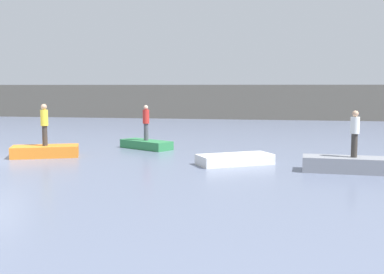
{
  "coord_description": "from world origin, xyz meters",
  "views": [
    {
      "loc": [
        11.5,
        -17.79,
        3.06
      ],
      "look_at": [
        7.82,
        2.17,
        0.91
      ],
      "focal_mm": 44.86,
      "sensor_mm": 36.0,
      "label": 1
    }
  ],
  "objects_px": {
    "person_yellow_shirt": "(44,122)",
    "person_white_shirt": "(355,131)",
    "rowboat_orange": "(45,151)",
    "rowboat_green": "(146,145)",
    "rowboat_grey": "(354,165)",
    "person_red_shirt": "(146,121)",
    "rowboat_white": "(235,159)"
  },
  "relations": [
    {
      "from": "rowboat_orange",
      "to": "person_red_shirt",
      "type": "distance_m",
      "value": 5.08
    },
    {
      "from": "rowboat_white",
      "to": "person_red_shirt",
      "type": "xyz_separation_m",
      "value": [
        -4.74,
        3.98,
        1.17
      ]
    },
    {
      "from": "rowboat_grey",
      "to": "person_white_shirt",
      "type": "relative_size",
      "value": 2.13
    },
    {
      "from": "rowboat_orange",
      "to": "rowboat_grey",
      "type": "height_order",
      "value": "rowboat_grey"
    },
    {
      "from": "person_white_shirt",
      "to": "person_yellow_shirt",
      "type": "bearing_deg",
      "value": 173.16
    },
    {
      "from": "rowboat_orange",
      "to": "person_white_shirt",
      "type": "xyz_separation_m",
      "value": [
        12.65,
        -1.52,
        1.23
      ]
    },
    {
      "from": "person_yellow_shirt",
      "to": "person_white_shirt",
      "type": "bearing_deg",
      "value": -6.84
    },
    {
      "from": "person_yellow_shirt",
      "to": "person_white_shirt",
      "type": "height_order",
      "value": "person_yellow_shirt"
    },
    {
      "from": "rowboat_green",
      "to": "rowboat_orange",
      "type": "bearing_deg",
      "value": -105.89
    },
    {
      "from": "rowboat_grey",
      "to": "person_yellow_shirt",
      "type": "distance_m",
      "value": 12.8
    },
    {
      "from": "rowboat_orange",
      "to": "person_red_shirt",
      "type": "relative_size",
      "value": 1.62
    },
    {
      "from": "rowboat_green",
      "to": "person_white_shirt",
      "type": "distance_m",
      "value": 10.41
    },
    {
      "from": "rowboat_grey",
      "to": "person_red_shirt",
      "type": "relative_size",
      "value": 2.05
    },
    {
      "from": "rowboat_white",
      "to": "person_red_shirt",
      "type": "height_order",
      "value": "person_red_shirt"
    },
    {
      "from": "rowboat_orange",
      "to": "rowboat_grey",
      "type": "xyz_separation_m",
      "value": [
        12.65,
        -1.52,
        0.03
      ]
    },
    {
      "from": "rowboat_green",
      "to": "person_red_shirt",
      "type": "distance_m",
      "value": 1.17
    },
    {
      "from": "rowboat_orange",
      "to": "rowboat_green",
      "type": "relative_size",
      "value": 1.03
    },
    {
      "from": "person_white_shirt",
      "to": "person_red_shirt",
      "type": "relative_size",
      "value": 0.96
    },
    {
      "from": "person_yellow_shirt",
      "to": "person_red_shirt",
      "type": "xyz_separation_m",
      "value": [
        3.58,
        3.43,
        -0.13
      ]
    },
    {
      "from": "rowboat_white",
      "to": "rowboat_grey",
      "type": "xyz_separation_m",
      "value": [
        4.33,
        -0.97,
        0.07
      ]
    },
    {
      "from": "rowboat_green",
      "to": "person_yellow_shirt",
      "type": "distance_m",
      "value": 5.12
    },
    {
      "from": "person_white_shirt",
      "to": "rowboat_green",
      "type": "bearing_deg",
      "value": 151.41
    },
    {
      "from": "rowboat_green",
      "to": "rowboat_grey",
      "type": "xyz_separation_m",
      "value": [
        9.07,
        -4.94,
        0.07
      ]
    },
    {
      "from": "person_yellow_shirt",
      "to": "person_red_shirt",
      "type": "height_order",
      "value": "person_yellow_shirt"
    },
    {
      "from": "person_white_shirt",
      "to": "rowboat_white",
      "type": "bearing_deg",
      "value": 167.39
    },
    {
      "from": "person_white_shirt",
      "to": "rowboat_grey",
      "type": "bearing_deg",
      "value": 0.0
    },
    {
      "from": "person_red_shirt",
      "to": "rowboat_orange",
      "type": "bearing_deg",
      "value": -136.22
    },
    {
      "from": "rowboat_grey",
      "to": "person_white_shirt",
      "type": "bearing_deg",
      "value": 0.0
    },
    {
      "from": "rowboat_orange",
      "to": "person_white_shirt",
      "type": "relative_size",
      "value": 1.68
    },
    {
      "from": "rowboat_orange",
      "to": "person_yellow_shirt",
      "type": "distance_m",
      "value": 1.26
    },
    {
      "from": "rowboat_orange",
      "to": "rowboat_green",
      "type": "xyz_separation_m",
      "value": [
        3.58,
        3.43,
        -0.04
      ]
    },
    {
      "from": "rowboat_orange",
      "to": "person_yellow_shirt",
      "type": "height_order",
      "value": "person_yellow_shirt"
    }
  ]
}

